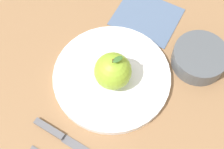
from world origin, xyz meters
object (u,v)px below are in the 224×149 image
at_px(apple, 113,71).
at_px(knife, 68,140).
at_px(side_bowl, 200,57).
at_px(dinner_plate, 112,76).
at_px(linen_napkin, 147,17).

height_order(apple, knife, apple).
relative_size(side_bowl, knife, 0.79).
height_order(dinner_plate, knife, dinner_plate).
distance_m(apple, linen_napkin, 0.21).
bearing_deg(dinner_plate, apple, -94.22).
height_order(apple, side_bowl, apple).
xyz_separation_m(apple, knife, (-0.12, -0.11, -0.05)).
distance_m(dinner_plate, linen_napkin, 0.20).
height_order(dinner_plate, side_bowl, side_bowl).
xyz_separation_m(dinner_plate, linen_napkin, (0.12, 0.15, -0.01)).
bearing_deg(linen_napkin, dinner_plate, -129.58).
bearing_deg(linen_napkin, side_bowl, -61.87).
relative_size(dinner_plate, side_bowl, 2.14).
bearing_deg(apple, linen_napkin, 52.16).
relative_size(apple, side_bowl, 0.73).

